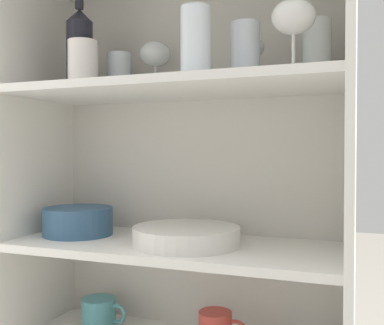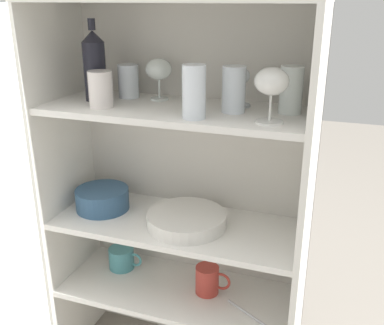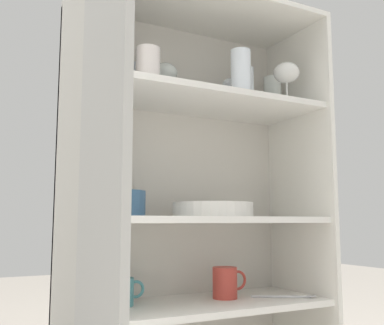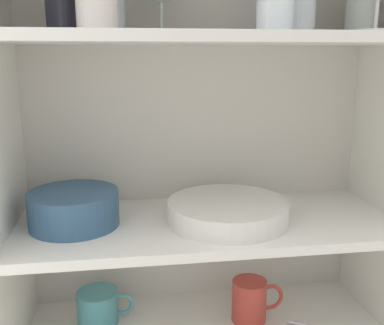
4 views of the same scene
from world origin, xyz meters
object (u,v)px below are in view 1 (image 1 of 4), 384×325
wine_bottle (80,49)px  coffee_mug_primary (99,313)px  plate_stack_white (186,236)px  mixing_bowl_large (78,220)px

wine_bottle → coffee_mug_primary: (0.03, 0.05, -0.73)m
plate_stack_white → mixing_bowl_large: mixing_bowl_large is taller
wine_bottle → mixing_bowl_large: (-0.01, -0.00, -0.46)m
wine_bottle → coffee_mug_primary: bearing=57.3°
wine_bottle → mixing_bowl_large: bearing=-162.4°
wine_bottle → coffee_mug_primary: 0.73m
plate_stack_white → coffee_mug_primary: plate_stack_white is taller
plate_stack_white → coffee_mug_primary: size_ratio=1.97×
plate_stack_white → coffee_mug_primary: (-0.29, 0.07, -0.25)m
mixing_bowl_large → coffee_mug_primary: mixing_bowl_large is taller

